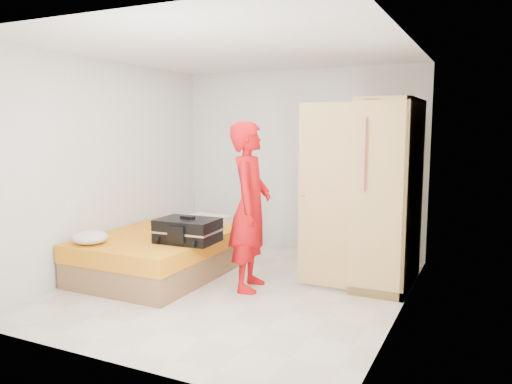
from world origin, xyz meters
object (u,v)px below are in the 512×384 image
at_px(round_cushion, 90,237).
at_px(bed, 163,254).
at_px(wardrobe, 384,198).
at_px(person, 250,206).
at_px(suitcase, 188,231).

bearing_deg(round_cushion, bed, 62.89).
height_order(wardrobe, round_cushion, wardrobe).
height_order(bed, person, person).
relative_size(wardrobe, person, 1.13).
distance_m(person, round_cushion, 1.81).
height_order(suitcase, round_cushion, suitcase).
xyz_separation_m(bed, round_cushion, (-0.40, -0.78, 0.32)).
bearing_deg(bed, person, -1.34).
distance_m(person, suitcase, 0.78).
relative_size(bed, round_cushion, 5.20).
xyz_separation_m(wardrobe, person, (-1.29, -0.80, -0.07)).
bearing_deg(person, round_cushion, 102.04).
relative_size(suitcase, round_cushion, 1.80).
bearing_deg(wardrobe, person, -148.17).
xyz_separation_m(bed, person, (1.21, -0.03, 0.67)).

